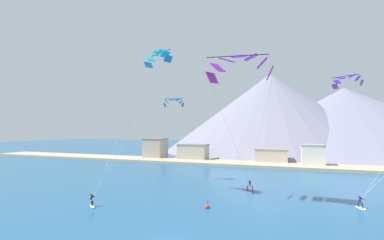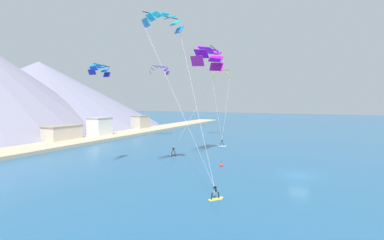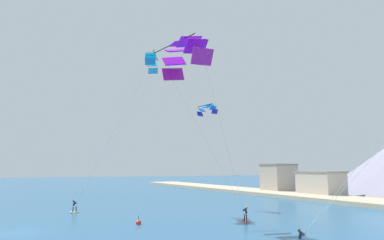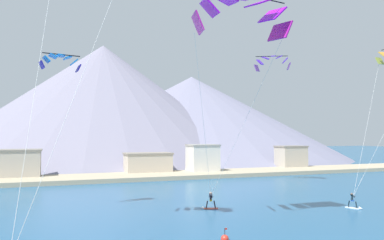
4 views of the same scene
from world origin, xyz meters
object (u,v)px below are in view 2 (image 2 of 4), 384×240
(kitesurfer_near_trail, at_px, (217,195))
(parafoil_kite_distant_high_outer, at_px, (159,69))
(parafoil_kite_near_lead, at_px, (209,56))
(parafoil_kite_near_trail, at_px, (164,21))
(race_marker_buoy, at_px, (221,165))
(kitesurfer_near_lead, at_px, (172,153))
(kitesurfer_mid_center, at_px, (223,144))
(parafoil_kite_distant_low_drift, at_px, (100,69))
(parafoil_kite_mid_center, at_px, (221,73))

(kitesurfer_near_trail, relative_size, parafoil_kite_distant_high_outer, 0.33)
(parafoil_kite_near_lead, distance_m, parafoil_kite_distant_high_outer, 26.92)
(parafoil_kite_distant_high_outer, bearing_deg, parafoil_kite_near_trail, -145.36)
(parafoil_kite_near_lead, bearing_deg, race_marker_buoy, -133.09)
(kitesurfer_near_lead, xyz_separation_m, kitesurfer_mid_center, (13.87, -5.12, -0.08))
(kitesurfer_near_trail, distance_m, parafoil_kite_near_lead, 25.34)
(parafoil_kite_distant_low_drift, bearing_deg, kitesurfer_near_lead, -13.11)
(kitesurfer_near_trail, xyz_separation_m, parafoil_kite_mid_center, (43.22, 15.52, 17.49))
(kitesurfer_mid_center, bearing_deg, kitesurfer_near_trail, -161.51)
(parafoil_kite_mid_center, bearing_deg, parafoil_kite_distant_high_outer, 126.27)
(kitesurfer_near_lead, xyz_separation_m, parafoil_kite_near_lead, (-0.11, -7.44, 17.35))
(kitesurfer_near_trail, bearing_deg, parafoil_kite_near_trail, 65.80)
(parafoil_kite_mid_center, bearing_deg, kitesurfer_near_trail, -160.25)
(kitesurfer_mid_center, xyz_separation_m, parafoil_kite_distant_low_drift, (-28.15, 8.45, 14.30))
(parafoil_kite_mid_center, bearing_deg, kitesurfer_mid_center, -157.26)
(parafoil_kite_mid_center, distance_m, parafoil_kite_distant_high_outer, 16.90)
(parafoil_kite_near_trail, relative_size, race_marker_buoy, 19.66)
(kitesurfer_mid_center, xyz_separation_m, parafoil_kite_mid_center, (12.58, 5.27, 17.54))
(race_marker_buoy, bearing_deg, parafoil_kite_distant_low_drift, 126.98)
(parafoil_kite_near_trail, bearing_deg, kitesurfer_near_lead, 26.75)
(parafoil_kite_near_lead, relative_size, parafoil_kite_near_trail, 0.90)
(kitesurfer_near_trail, bearing_deg, kitesurfer_mid_center, 18.49)
(kitesurfer_near_lead, bearing_deg, parafoil_kite_near_trail, -153.25)
(parafoil_kite_distant_high_outer, bearing_deg, kitesurfer_near_lead, -140.13)
(parafoil_kite_mid_center, relative_size, race_marker_buoy, 17.39)
(kitesurfer_mid_center, distance_m, parafoil_kite_mid_center, 22.22)
(parafoil_kite_distant_low_drift, bearing_deg, parafoil_kite_mid_center, -4.46)
(kitesurfer_near_trail, relative_size, parafoil_kite_near_lead, 0.09)
(parafoil_kite_distant_high_outer, distance_m, parafoil_kite_distant_low_drift, 32.72)
(parafoil_kite_mid_center, bearing_deg, race_marker_buoy, -159.52)
(parafoil_kite_near_trail, bearing_deg, kitesurfer_mid_center, 2.79)
(parafoil_kite_near_lead, bearing_deg, parafoil_kite_distant_high_outer, 51.96)
(kitesurfer_near_lead, relative_size, kitesurfer_mid_center, 1.00)
(parafoil_kite_near_lead, bearing_deg, kitesurfer_near_trail, -154.53)
(kitesurfer_near_lead, height_order, parafoil_kite_near_lead, parafoil_kite_near_lead)
(kitesurfer_near_trail, relative_size, parafoil_kite_mid_center, 0.10)
(kitesurfer_mid_center, relative_size, parafoil_kite_distant_low_drift, 0.44)
(kitesurfer_near_lead, bearing_deg, parafoil_kite_distant_high_outer, 39.87)
(kitesurfer_mid_center, bearing_deg, parafoil_kite_mid_center, 22.74)
(parafoil_kite_distant_low_drift, bearing_deg, kitesurfer_near_trail, -97.58)
(kitesurfer_mid_center, distance_m, parafoil_kite_near_lead, 22.46)
(parafoil_kite_distant_low_drift, bearing_deg, kitesurfer_mid_center, -16.70)
(kitesurfer_near_trail, bearing_deg, parafoil_kite_distant_low_drift, 82.42)
(kitesurfer_near_lead, relative_size, race_marker_buoy, 1.74)
(kitesurfer_mid_center, height_order, race_marker_buoy, kitesurfer_mid_center)
(kitesurfer_mid_center, height_order, parafoil_kite_near_lead, parafoil_kite_near_lead)
(kitesurfer_near_lead, height_order, parafoil_kite_near_trail, parafoil_kite_near_trail)
(parafoil_kite_near_trail, height_order, race_marker_buoy, parafoil_kite_near_trail)
(kitesurfer_near_lead, distance_m, parafoil_kite_near_trail, 24.47)
(kitesurfer_mid_center, relative_size, parafoil_kite_mid_center, 0.10)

